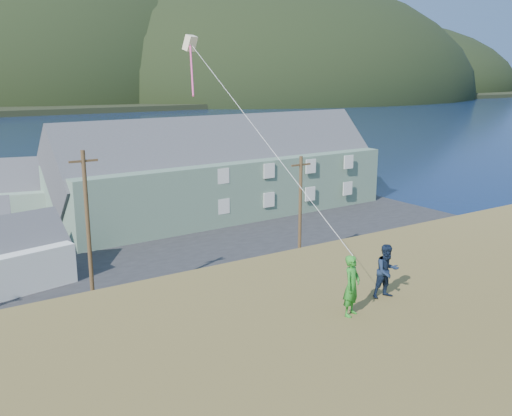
{
  "coord_description": "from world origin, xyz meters",
  "views": [
    {
      "loc": [
        -10.9,
        -29.53,
        13.91
      ],
      "look_at": [
        0.9,
        -11.5,
        8.8
      ],
      "focal_mm": 40.0,
      "sensor_mm": 36.0,
      "label": 1
    }
  ],
  "objects": [
    {
      "name": "shed_palegreen_far",
      "position": [
        -0.63,
        25.48,
        2.91
      ],
      "size": [
        12.48,
        8.79,
        7.64
      ],
      "rotation": [
        0.0,
        0.0,
        -0.23
      ],
      "color": "gray",
      "rests_on": "waterfront_lot"
    },
    {
      "name": "shed_white",
      "position": [
        -4.85,
        9.29,
        2.23
      ],
      "size": [
        8.04,
        6.13,
        5.75
      ],
      "rotation": [
        0.0,
        0.0,
        0.2
      ],
      "color": "white",
      "rests_on": "waterfront_lot"
    },
    {
      "name": "waterfront_lot",
      "position": [
        0.0,
        17.0,
        0.06
      ],
      "size": [
        72.0,
        36.0,
        0.12
      ],
      "primitive_type": "cube",
      "color": "#28282B",
      "rests_on": "ground"
    },
    {
      "name": "kite_rig",
      "position": [
        -1.11,
        -10.36,
        14.74
      ],
      "size": [
        0.96,
        4.48,
        10.32
      ],
      "color": "#FBE9BF",
      "rests_on": "ground"
    },
    {
      "name": "utility_poles",
      "position": [
        -2.57,
        1.5,
        4.74
      ],
      "size": [
        29.9,
        0.24,
        9.7
      ],
      "color": "#47331E",
      "rests_on": "waterfront_lot"
    },
    {
      "name": "grass_strip",
      "position": [
        0.0,
        -2.0,
        0.05
      ],
      "size": [
        110.0,
        8.0,
        0.1
      ],
      "primitive_type": "cube",
      "color": "#4C3D19",
      "rests_on": "ground"
    },
    {
      "name": "kite_flyer_navy",
      "position": [
        1.42,
        -17.98,
        8.04
      ],
      "size": [
        0.91,
        0.77,
        1.68
      ],
      "primitive_type": "imported",
      "rotation": [
        0.0,
        0.0,
        -0.17
      ],
      "color": "#142038",
      "rests_on": "hillside"
    },
    {
      "name": "ground",
      "position": [
        0.0,
        0.0,
        0.0
      ],
      "size": [
        900.0,
        900.0,
        0.0
      ],
      "primitive_type": "plane",
      "color": "#0A1638",
      "rests_on": "ground"
    },
    {
      "name": "lodge",
      "position": [
        17.21,
        19.02,
        4.57
      ],
      "size": [
        34.08,
        10.57,
        11.89
      ],
      "rotation": [
        0.0,
        0.0,
        0.03
      ],
      "color": "slate",
      "rests_on": "waterfront_lot"
    },
    {
      "name": "kite_flyer_green",
      "position": [
        -0.38,
        -18.38,
        8.08
      ],
      "size": [
        0.76,
        0.64,
        1.77
      ],
      "primitive_type": "imported",
      "rotation": [
        0.0,
        0.0,
        0.4
      ],
      "color": "#268524",
      "rests_on": "hillside"
    }
  ]
}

